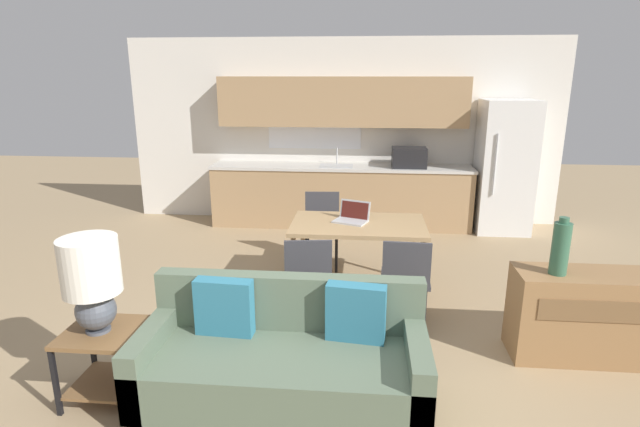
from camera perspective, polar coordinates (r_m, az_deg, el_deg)
name	(u,v)px	position (r m, az deg, el deg)	size (l,w,h in m)	color
ground_plane	(306,407)	(3.63, -1.56, -21.28)	(20.00, 20.00, 0.00)	#9E8460
wall_back	(342,131)	(7.57, 2.53, 9.35)	(6.40, 0.07, 2.70)	silver
kitchen_counter	(342,169)	(7.34, 2.54, 5.12)	(3.78, 0.65, 2.15)	tan
refrigerator	(504,167)	(7.49, 20.32, 5.01)	(0.73, 0.71, 1.85)	white
dining_table	(358,230)	(5.02, 4.39, -1.88)	(1.34, 0.83, 0.75)	tan
couch	(284,357)	(3.52, -4.08, -16.05)	(1.89, 0.80, 0.83)	#3D2D1E
side_table	(104,352)	(3.84, -23.41, -14.29)	(0.49, 0.49, 0.51)	brown
table_lamp	(92,278)	(3.61, -24.65, -6.69)	(0.38, 0.38, 0.66)	#4C515B
credenza	(587,316)	(4.51, 28.23, -10.24)	(1.14, 0.43, 0.71)	olive
vase	(560,248)	(4.18, 25.79, -3.55)	(0.13, 0.13, 0.45)	#336047
dining_chair_far_left	(322,225)	(5.80, 0.22, -1.27)	(0.45, 0.45, 0.86)	#38383D
dining_chair_near_right	(405,277)	(4.39, 9.73, -7.18)	(0.44, 0.44, 0.86)	#38383D
dining_chair_near_left	(308,275)	(4.38, -1.38, -7.04)	(0.47, 0.47, 0.86)	#38383D
laptop	(352,216)	(5.05, 3.71, -0.34)	(0.39, 0.35, 0.20)	#B7BABC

